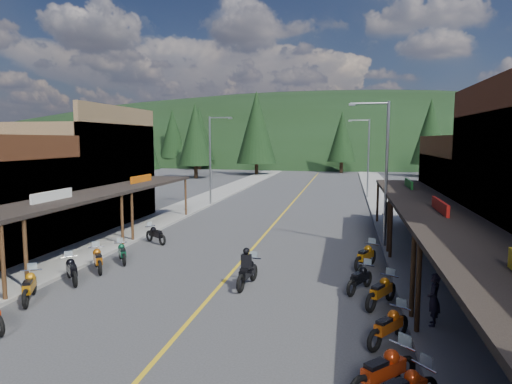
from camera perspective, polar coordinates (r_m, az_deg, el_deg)
The scene contains 33 objects.
ground at distance 19.11m, azimuth -4.55°, elevation -11.66°, with size 220.00×220.00×0.00m, color #38383A.
centerline at distance 38.25m, azimuth 3.65°, elevation -2.41°, with size 0.15×90.00×0.01m, color gold.
sidewalk_west at distance 40.31m, azimuth -8.71°, elevation -1.91°, with size 3.40×94.00×0.15m, color gray.
sidewalk_east at distance 38.09m, azimuth 16.75°, elevation -2.61°, with size 3.40×94.00×0.15m, color gray.
shop_west_3 at distance 34.43m, azimuth -21.82°, elevation 2.02°, with size 10.90×10.20×8.20m.
shop_east_3 at distance 30.24m, azimuth 28.04°, elevation -0.73°, with size 10.90×10.20×6.20m.
streetlight_1 at distance 41.24m, azimuth -5.57°, elevation 4.45°, with size 2.16×0.18×8.00m.
streetlight_2 at distance 25.56m, azimuth 15.68°, elevation 2.95°, with size 2.16×0.18×8.00m.
streetlight_3 at distance 47.51m, azimuth 13.69°, elevation 4.57°, with size 2.16×0.18×8.00m.
ridge_hill at distance 152.64m, azimuth 9.44°, elevation 4.25°, with size 310.00×140.00×60.00m, color black.
pine_0 at distance 91.31m, azimuth -18.35°, elevation 6.57°, with size 5.04×5.04×11.00m.
pine_1 at distance 92.14m, azimuth -7.10°, elevation 7.32°, with size 5.88×5.88×12.50m.
pine_2 at distance 76.95m, azimuth 0.06°, elevation 8.08°, with size 6.72×6.72×14.00m.
pine_3 at distance 83.45m, azimuth 10.69°, elevation 6.82°, with size 5.04×5.04×11.00m.
pine_4 at distance 78.54m, azimuth 20.99°, elevation 7.07°, with size 5.88×5.88×12.50m.
pine_7 at distance 100.51m, azimuth -10.38°, elevation 7.20°, with size 5.88×5.88×12.50m.
pine_8 at distance 63.47m, azimuth -13.96°, elevation 6.39°, with size 4.48×4.48×10.00m.
pine_9 at distance 65.27m, azimuth 28.40°, elevation 6.15°, with size 4.93×4.93×10.80m.
pine_10 at distance 71.26m, azimuth -7.59°, elevation 7.18°, with size 5.38×5.38×11.60m.
pine_11 at distance 57.45m, azimuth 26.65°, elevation 7.10°, with size 5.82×5.82×12.40m.
bike_west_6 at distance 19.12m, azimuth -26.47°, elevation -10.39°, with size 0.72×2.17×1.24m, color #C4780E, non-canonical shape.
bike_west_7 at distance 20.78m, azimuth -22.06°, elevation -8.91°, with size 0.69×2.08×1.19m, color black, non-canonical shape.
bike_west_8 at distance 22.13m, azimuth -19.17°, elevation -7.83°, with size 0.71×2.12×1.21m, color #A9550C, non-canonical shape.
bike_west_9 at distance 23.26m, azimuth -16.39°, elevation -7.20°, with size 0.63×1.89×1.08m, color #0C4028, non-canonical shape.
bike_west_10 at distance 27.01m, azimuth -12.45°, elevation -5.12°, with size 0.67×2.00×1.14m, color black, non-canonical shape.
bike_east_5 at distance 11.80m, azimuth 15.68°, elevation -20.56°, with size 0.74×2.23×1.27m, color #B52E0C, non-canonical shape.
bike_east_6 at distance 14.39m, azimuth 16.26°, elevation -15.65°, with size 0.69×2.07×1.19m, color #C3500D, non-canonical shape.
bike_east_7 at distance 17.27m, azimuth 15.39°, elevation -11.73°, with size 0.72×2.16×1.23m, color #A75A0B, non-canonical shape.
bike_east_8 at distance 18.67m, azimuth 12.86°, elevation -10.36°, with size 0.68×2.04×1.17m, color black, non-canonical shape.
bike_east_9 at distance 22.01m, azimuth 13.54°, elevation -7.65°, with size 0.74×2.21×1.26m, color #AD690C, non-canonical shape.
rider_on_bike at distance 18.79m, azimuth -1.10°, elevation -9.79°, with size 1.01×2.29×1.69m.
pedestrian_east_a at distance 15.69m, azimuth 21.34°, elevation -12.40°, with size 0.61×0.40×1.68m, color black.
pedestrian_east_b at distance 31.54m, azimuth 16.05°, elevation -2.73°, with size 0.83×0.48×1.72m, color #4E4331.
Camera 1 is at (5.00, -17.45, 5.97)m, focal length 32.00 mm.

